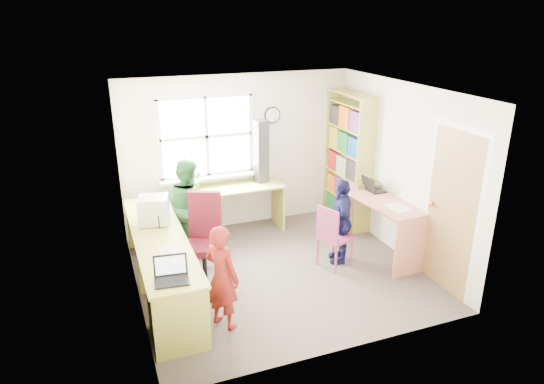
{
  "coord_description": "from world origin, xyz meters",
  "views": [
    {
      "loc": [
        -2.1,
        -5.26,
        3.26
      ],
      "look_at": [
        0.0,
        0.25,
        1.05
      ],
      "focal_mm": 32.0,
      "sensor_mm": 36.0,
      "label": 1
    }
  ],
  "objects_px": {
    "potted_plant": "(197,180)",
    "person_green": "(189,206)",
    "crt_monitor": "(154,210)",
    "person_red": "(222,277)",
    "right_desk": "(383,213)",
    "laptop_right": "(372,187)",
    "wooden_chair": "(332,235)",
    "laptop_left": "(171,274)",
    "person_navy": "(341,221)",
    "l_desk": "(183,269)",
    "swivel_chair": "(205,243)",
    "bookshelf": "(348,163)",
    "cd_tower": "(261,151)"
  },
  "relations": [
    {
      "from": "person_navy",
      "to": "person_red",
      "type": "bearing_deg",
      "value": -45.56
    },
    {
      "from": "laptop_left",
      "to": "cd_tower",
      "type": "height_order",
      "value": "cd_tower"
    },
    {
      "from": "l_desk",
      "to": "person_navy",
      "type": "xyz_separation_m",
      "value": [
        2.22,
        0.29,
        0.14
      ]
    },
    {
      "from": "right_desk",
      "to": "potted_plant",
      "type": "relative_size",
      "value": 4.94
    },
    {
      "from": "swivel_chair",
      "to": "cd_tower",
      "type": "bearing_deg",
      "value": 68.98
    },
    {
      "from": "right_desk",
      "to": "person_red",
      "type": "xyz_separation_m",
      "value": [
        -2.56,
        -0.87,
        -0.0
      ]
    },
    {
      "from": "person_green",
      "to": "person_navy",
      "type": "bearing_deg",
      "value": -132.42
    },
    {
      "from": "person_navy",
      "to": "bookshelf",
      "type": "bearing_deg",
      "value": 168.19
    },
    {
      "from": "laptop_left",
      "to": "potted_plant",
      "type": "height_order",
      "value": "potted_plant"
    },
    {
      "from": "right_desk",
      "to": "swivel_chair",
      "type": "relative_size",
      "value": 1.29
    },
    {
      "from": "person_red",
      "to": "bookshelf",
      "type": "bearing_deg",
      "value": -85.21
    },
    {
      "from": "potted_plant",
      "to": "person_green",
      "type": "distance_m",
      "value": 0.56
    },
    {
      "from": "right_desk",
      "to": "person_green",
      "type": "xyz_separation_m",
      "value": [
        -2.53,
        1.0,
        0.09
      ]
    },
    {
      "from": "bookshelf",
      "to": "laptop_left",
      "type": "relative_size",
      "value": 5.73
    },
    {
      "from": "laptop_right",
      "to": "l_desk",
      "type": "bearing_deg",
      "value": 99.85
    },
    {
      "from": "crt_monitor",
      "to": "person_red",
      "type": "xyz_separation_m",
      "value": [
        0.5,
        -1.32,
        -0.33
      ]
    },
    {
      "from": "right_desk",
      "to": "laptop_right",
      "type": "bearing_deg",
      "value": 84.74
    },
    {
      "from": "crt_monitor",
      "to": "cd_tower",
      "type": "relative_size",
      "value": 0.44
    },
    {
      "from": "crt_monitor",
      "to": "bookshelf",
      "type": "bearing_deg",
      "value": 26.48
    },
    {
      "from": "bookshelf",
      "to": "person_navy",
      "type": "relative_size",
      "value": 1.77
    },
    {
      "from": "l_desk",
      "to": "person_navy",
      "type": "bearing_deg",
      "value": 7.46
    },
    {
      "from": "right_desk",
      "to": "laptop_left",
      "type": "distance_m",
      "value": 3.27
    },
    {
      "from": "l_desk",
      "to": "swivel_chair",
      "type": "height_order",
      "value": "swivel_chair"
    },
    {
      "from": "laptop_left",
      "to": "person_green",
      "type": "distance_m",
      "value": 2.07
    },
    {
      "from": "swivel_chair",
      "to": "laptop_right",
      "type": "distance_m",
      "value": 2.54
    },
    {
      "from": "l_desk",
      "to": "person_navy",
      "type": "distance_m",
      "value": 2.24
    },
    {
      "from": "person_green",
      "to": "person_navy",
      "type": "height_order",
      "value": "person_green"
    },
    {
      "from": "wooden_chair",
      "to": "laptop_left",
      "type": "distance_m",
      "value": 2.43
    },
    {
      "from": "wooden_chair",
      "to": "cd_tower",
      "type": "relative_size",
      "value": 0.91
    },
    {
      "from": "l_desk",
      "to": "swivel_chair",
      "type": "relative_size",
      "value": 2.59
    },
    {
      "from": "laptop_right",
      "to": "potted_plant",
      "type": "distance_m",
      "value": 2.58
    },
    {
      "from": "potted_plant",
      "to": "person_navy",
      "type": "distance_m",
      "value": 2.23
    },
    {
      "from": "laptop_right",
      "to": "person_red",
      "type": "relative_size",
      "value": 0.27
    },
    {
      "from": "potted_plant",
      "to": "crt_monitor",
      "type": "bearing_deg",
      "value": -126.97
    },
    {
      "from": "bookshelf",
      "to": "l_desk",
      "type": "bearing_deg",
      "value": -153.57
    },
    {
      "from": "bookshelf",
      "to": "swivel_chair",
      "type": "xyz_separation_m",
      "value": [
        -2.58,
        -0.97,
        -0.51
      ]
    },
    {
      "from": "cd_tower",
      "to": "crt_monitor",
      "type": "bearing_deg",
      "value": -163.57
    },
    {
      "from": "bookshelf",
      "to": "potted_plant",
      "type": "distance_m",
      "value": 2.4
    },
    {
      "from": "laptop_right",
      "to": "person_red",
      "type": "height_order",
      "value": "person_red"
    },
    {
      "from": "person_red",
      "to": "person_navy",
      "type": "relative_size",
      "value": 1.0
    },
    {
      "from": "swivel_chair",
      "to": "crt_monitor",
      "type": "bearing_deg",
      "value": 178.05
    },
    {
      "from": "laptop_left",
      "to": "potted_plant",
      "type": "xyz_separation_m",
      "value": [
        0.81,
        2.45,
        0.09
      ]
    },
    {
      "from": "person_navy",
      "to": "right_desk",
      "type": "bearing_deg",
      "value": 111.82
    },
    {
      "from": "wooden_chair",
      "to": "person_red",
      "type": "bearing_deg",
      "value": -178.16
    },
    {
      "from": "l_desk",
      "to": "laptop_right",
      "type": "xyz_separation_m",
      "value": [
        2.89,
        0.63,
        0.42
      ]
    },
    {
      "from": "wooden_chair",
      "to": "laptop_right",
      "type": "bearing_deg",
      "value": 6.09
    },
    {
      "from": "right_desk",
      "to": "person_red",
      "type": "distance_m",
      "value": 2.71
    },
    {
      "from": "cd_tower",
      "to": "person_navy",
      "type": "xyz_separation_m",
      "value": [
        0.61,
        -1.51,
        -0.64
      ]
    },
    {
      "from": "l_desk",
      "to": "crt_monitor",
      "type": "bearing_deg",
      "value": 103.76
    },
    {
      "from": "wooden_chair",
      "to": "cd_tower",
      "type": "height_order",
      "value": "cd_tower"
    }
  ]
}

